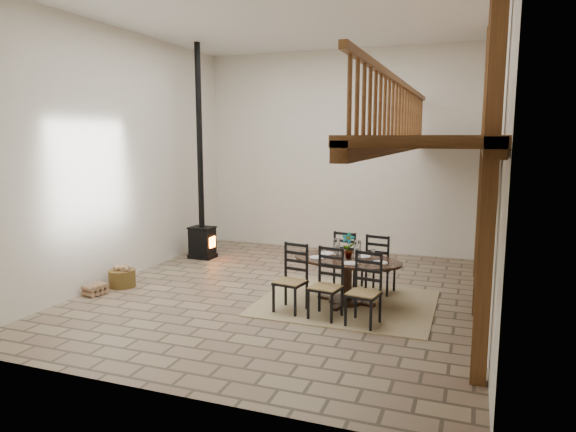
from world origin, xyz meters
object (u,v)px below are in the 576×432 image
(dining_table, at_px, (344,281))
(log_basket, at_px, (122,277))
(log_stack, at_px, (95,290))
(wood_stove, at_px, (202,211))

(dining_table, height_order, log_basket, dining_table)
(log_basket, distance_m, log_stack, 0.63)
(log_stack, bearing_deg, dining_table, 12.66)
(wood_stove, distance_m, log_stack, 3.44)
(dining_table, xyz_separation_m, log_stack, (-4.44, -1.00, -0.33))
(log_basket, bearing_deg, log_stack, -101.72)
(dining_table, relative_size, log_stack, 5.15)
(log_basket, xyz_separation_m, log_stack, (-0.13, -0.61, -0.08))
(wood_stove, xyz_separation_m, log_stack, (-0.41, -3.26, -1.05))
(log_stack, bearing_deg, wood_stove, 82.91)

